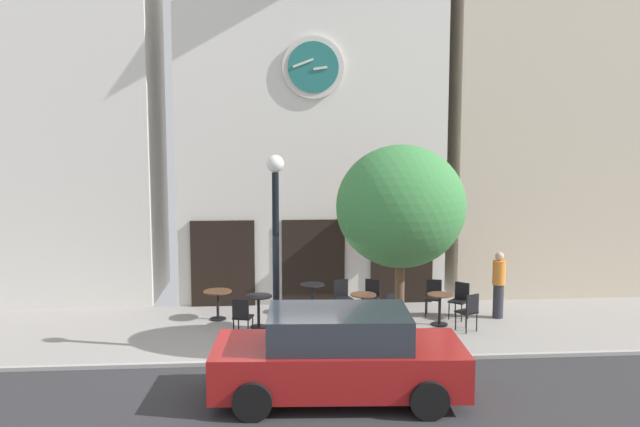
{
  "coord_description": "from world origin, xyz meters",
  "views": [
    {
      "loc": [
        -0.2,
        -12.84,
        4.55
      ],
      "look_at": [
        0.99,
        2.37,
        2.74
      ],
      "focal_mm": 37.31,
      "sensor_mm": 36.0,
      "label": 1
    }
  ],
  "objects_px": {
    "cafe_chair_by_entrance": "(342,295)",
    "cafe_table_center_right": "(440,305)",
    "street_lamp": "(276,254)",
    "cafe_chair_outer": "(242,315)",
    "cafe_table_leftmost": "(218,299)",
    "cafe_chair_under_awning": "(390,308)",
    "cafe_table_near_door": "(312,294)",
    "cafe_table_center_left": "(363,304)",
    "cafe_chair_facing_street": "(469,309)",
    "pedestrian_orange": "(499,284)",
    "cafe_table_rightmost": "(259,306)",
    "cafe_chair_mid_row": "(372,294)",
    "cafe_chair_curbside": "(434,295)",
    "parked_car_red": "(338,355)",
    "cafe_chair_left_end": "(460,298)",
    "street_tree": "(401,207)"
  },
  "relations": [
    {
      "from": "street_tree",
      "to": "cafe_table_center_left",
      "type": "height_order",
      "value": "street_tree"
    },
    {
      "from": "cafe_chair_curbside",
      "to": "parked_car_red",
      "type": "relative_size",
      "value": 0.2
    },
    {
      "from": "cafe_table_near_door",
      "to": "cafe_chair_left_end",
      "type": "distance_m",
      "value": 3.71
    },
    {
      "from": "cafe_table_leftmost",
      "to": "cafe_chair_mid_row",
      "type": "xyz_separation_m",
      "value": [
        3.86,
        0.14,
        0.02
      ]
    },
    {
      "from": "cafe_chair_left_end",
      "to": "cafe_chair_mid_row",
      "type": "bearing_deg",
      "value": 166.36
    },
    {
      "from": "cafe_chair_curbside",
      "to": "cafe_chair_mid_row",
      "type": "xyz_separation_m",
      "value": [
        -1.56,
        0.16,
        0.0
      ]
    },
    {
      "from": "cafe_table_center_right",
      "to": "cafe_chair_by_entrance",
      "type": "relative_size",
      "value": 0.84
    },
    {
      "from": "street_lamp",
      "to": "cafe_chair_outer",
      "type": "distance_m",
      "value": 2.12
    },
    {
      "from": "cafe_table_near_door",
      "to": "cafe_chair_outer",
      "type": "bearing_deg",
      "value": -132.33
    },
    {
      "from": "cafe_table_rightmost",
      "to": "cafe_chair_facing_street",
      "type": "relative_size",
      "value": 0.86
    },
    {
      "from": "cafe_chair_under_awning",
      "to": "cafe_chair_by_entrance",
      "type": "relative_size",
      "value": 1.0
    },
    {
      "from": "cafe_table_center_left",
      "to": "cafe_chair_under_awning",
      "type": "xyz_separation_m",
      "value": [
        0.54,
        -0.65,
        0.05
      ]
    },
    {
      "from": "pedestrian_orange",
      "to": "cafe_table_rightmost",
      "type": "bearing_deg",
      "value": -176.37
    },
    {
      "from": "cafe_table_center_left",
      "to": "cafe_chair_facing_street",
      "type": "bearing_deg",
      "value": -21.27
    },
    {
      "from": "cafe_chair_facing_street",
      "to": "cafe_chair_by_entrance",
      "type": "bearing_deg",
      "value": 149.41
    },
    {
      "from": "cafe_chair_curbside",
      "to": "cafe_chair_facing_street",
      "type": "bearing_deg",
      "value": -72.35
    },
    {
      "from": "cafe_table_rightmost",
      "to": "cafe_chair_mid_row",
      "type": "distance_m",
      "value": 2.99
    },
    {
      "from": "cafe_table_rightmost",
      "to": "cafe_chair_mid_row",
      "type": "xyz_separation_m",
      "value": [
        2.85,
        0.91,
        0.01
      ]
    },
    {
      "from": "cafe_table_near_door",
      "to": "cafe_chair_under_awning",
      "type": "bearing_deg",
      "value": -42.61
    },
    {
      "from": "cafe_chair_by_entrance",
      "to": "pedestrian_orange",
      "type": "distance_m",
      "value": 3.91
    },
    {
      "from": "cafe_table_rightmost",
      "to": "cafe_table_center_right",
      "type": "xyz_separation_m",
      "value": [
        4.34,
        -0.13,
        -0.02
      ]
    },
    {
      "from": "cafe_chair_by_entrance",
      "to": "cafe_table_center_right",
      "type": "bearing_deg",
      "value": -24.93
    },
    {
      "from": "street_tree",
      "to": "parked_car_red",
      "type": "distance_m",
      "value": 3.67
    },
    {
      "from": "cafe_chair_under_awning",
      "to": "cafe_chair_by_entrance",
      "type": "height_order",
      "value": "same"
    },
    {
      "from": "cafe_chair_outer",
      "to": "cafe_table_near_door",
      "type": "bearing_deg",
      "value": 47.67
    },
    {
      "from": "street_lamp",
      "to": "cafe_table_near_door",
      "type": "distance_m",
      "value": 3.6
    },
    {
      "from": "cafe_table_rightmost",
      "to": "cafe_chair_under_awning",
      "type": "xyz_separation_m",
      "value": [
        3.08,
        -0.47,
        0.01
      ]
    },
    {
      "from": "cafe_chair_under_awning",
      "to": "cafe_chair_left_end",
      "type": "bearing_deg",
      "value": 23.99
    },
    {
      "from": "cafe_table_center_right",
      "to": "cafe_chair_mid_row",
      "type": "distance_m",
      "value": 1.81
    },
    {
      "from": "cafe_table_leftmost",
      "to": "cafe_chair_facing_street",
      "type": "xyz_separation_m",
      "value": [
        5.89,
        -1.49,
        0.02
      ]
    },
    {
      "from": "cafe_table_leftmost",
      "to": "cafe_table_rightmost",
      "type": "bearing_deg",
      "value": -36.99
    },
    {
      "from": "cafe_table_center_left",
      "to": "cafe_chair_left_end",
      "type": "height_order",
      "value": "cafe_chair_left_end"
    },
    {
      "from": "cafe_table_center_right",
      "to": "cafe_chair_outer",
      "type": "bearing_deg",
      "value": -172.25
    },
    {
      "from": "cafe_chair_curbside",
      "to": "cafe_chair_mid_row",
      "type": "relative_size",
      "value": 1.0
    },
    {
      "from": "cafe_table_near_door",
      "to": "cafe_chair_facing_street",
      "type": "xyz_separation_m",
      "value": [
        3.52,
        -1.84,
        0.02
      ]
    },
    {
      "from": "street_lamp",
      "to": "street_tree",
      "type": "height_order",
      "value": "street_tree"
    },
    {
      "from": "cafe_table_center_left",
      "to": "cafe_chair_facing_street",
      "type": "relative_size",
      "value": 0.8
    },
    {
      "from": "cafe_table_leftmost",
      "to": "cafe_chair_under_awning",
      "type": "height_order",
      "value": "cafe_chair_under_awning"
    },
    {
      "from": "cafe_chair_under_awning",
      "to": "pedestrian_orange",
      "type": "xyz_separation_m",
      "value": [
        2.88,
        0.84,
        0.33
      ]
    },
    {
      "from": "cafe_chair_mid_row",
      "to": "pedestrian_orange",
      "type": "relative_size",
      "value": 0.54
    },
    {
      "from": "cafe_chair_facing_street",
      "to": "parked_car_red",
      "type": "distance_m",
      "value": 5.03
    },
    {
      "from": "cafe_table_near_door",
      "to": "cafe_chair_by_entrance",
      "type": "xyz_separation_m",
      "value": [
        0.75,
        -0.2,
        0.02
      ]
    },
    {
      "from": "cafe_table_leftmost",
      "to": "cafe_chair_under_awning",
      "type": "xyz_separation_m",
      "value": [
        4.09,
        -1.23,
        0.02
      ]
    },
    {
      "from": "cafe_chair_outer",
      "to": "pedestrian_orange",
      "type": "distance_m",
      "value": 6.43
    },
    {
      "from": "cafe_chair_by_entrance",
      "to": "parked_car_red",
      "type": "xyz_separation_m",
      "value": [
        -0.66,
        -5.3,
        0.23
      ]
    },
    {
      "from": "pedestrian_orange",
      "to": "cafe_table_center_left",
      "type": "bearing_deg",
      "value": -176.82
    },
    {
      "from": "street_lamp",
      "to": "cafe_chair_by_entrance",
      "type": "distance_m",
      "value": 3.7
    },
    {
      "from": "cafe_table_leftmost",
      "to": "pedestrian_orange",
      "type": "distance_m",
      "value": 7.0
    },
    {
      "from": "street_lamp",
      "to": "cafe_chair_outer",
      "type": "height_order",
      "value": "street_lamp"
    },
    {
      "from": "street_lamp",
      "to": "cafe_table_center_left",
      "type": "relative_size",
      "value": 5.8
    }
  ]
}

